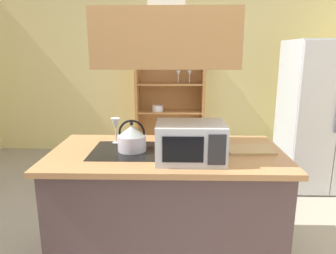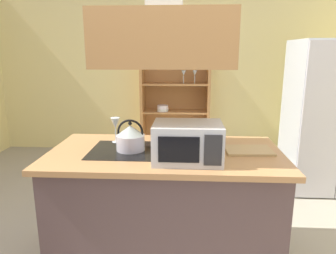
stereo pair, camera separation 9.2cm
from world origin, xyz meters
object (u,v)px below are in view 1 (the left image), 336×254
object	(u,v)px
cutting_board	(249,149)
microwave	(191,142)
dish_cabinet	(170,107)
wine_glass_on_counter	(116,125)
kettle	(132,138)
refrigerator	(323,116)

from	to	relation	value
cutting_board	microwave	size ratio (longest dim) A/B	0.74
dish_cabinet	microwave	distance (m)	2.89
cutting_board	wine_glass_on_counter	size ratio (longest dim) A/B	1.65
kettle	wine_glass_on_counter	xyz separation A→B (m)	(-0.16, 0.20, 0.05)
cutting_board	microwave	xyz separation A→B (m)	(-0.45, -0.22, 0.12)
dish_cabinet	kettle	size ratio (longest dim) A/B	7.42
refrigerator	cutting_board	distance (m)	1.89
refrigerator	wine_glass_on_counter	bearing A→B (deg)	-150.51
refrigerator	microwave	distance (m)	2.37
kettle	cutting_board	distance (m)	0.88
refrigerator	microwave	world-z (taller)	refrigerator
dish_cabinet	refrigerator	bearing A→B (deg)	-32.97
microwave	wine_glass_on_counter	size ratio (longest dim) A/B	2.23
refrigerator	kettle	distance (m)	2.56
dish_cabinet	kettle	distance (m)	2.70
dish_cabinet	cutting_board	distance (m)	2.74
refrigerator	kettle	size ratio (longest dim) A/B	7.46
microwave	kettle	bearing A→B (deg)	155.19
refrigerator	cutting_board	size ratio (longest dim) A/B	5.17
refrigerator	wine_glass_on_counter	world-z (taller)	refrigerator
wine_glass_on_counter	kettle	bearing A→B (deg)	-52.28
microwave	dish_cabinet	bearing A→B (deg)	93.77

